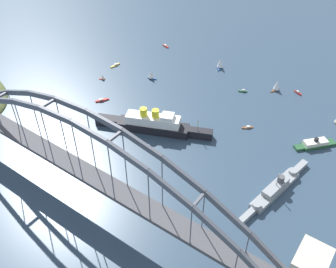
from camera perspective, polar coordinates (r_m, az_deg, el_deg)
ground_plane at (r=244.38m, az=-11.01°, el=-11.05°), size 1400.00×1400.00×0.00m
harbor_arch_bridge at (r=221.18m, az=-12.02°, el=-5.72°), size 310.27×16.19×73.59m
ocean_liner at (r=293.11m, az=-2.38°, el=1.55°), size 90.23×43.95×20.23m
naval_cruiser at (r=256.81m, az=16.23°, el=-8.05°), size 18.09×76.31×17.05m
harbor_ferry_steamer at (r=301.89m, az=21.71°, el=-1.40°), size 26.38×28.81×7.53m
small_boat_0 at (r=356.61m, az=16.39°, el=7.22°), size 7.23×9.94×11.92m
small_boat_1 at (r=424.02m, az=-0.38°, el=13.38°), size 9.66×4.66×2.08m
small_boat_2 at (r=349.48m, az=11.44°, el=6.50°), size 7.55×4.47×2.38m
small_boat_3 at (r=360.49m, az=19.34°, el=6.03°), size 7.93×4.58×2.34m
small_boat_4 at (r=360.87m, az=-2.62°, el=9.12°), size 8.88×6.01×10.04m
small_boat_5 at (r=305.44m, az=12.13°, el=1.01°), size 7.76×7.41×1.91m
small_boat_6 at (r=381.99m, az=8.03°, el=10.77°), size 7.30×10.57×12.64m
small_boat_7 at (r=366.05m, az=-10.04°, el=8.62°), size 5.78×4.49×5.66m
small_boat_9 at (r=388.63m, az=-8.10°, el=10.43°), size 3.29×12.19×2.04m
small_boat_10 at (r=335.32m, az=-10.14°, el=5.15°), size 7.98×11.23×2.32m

